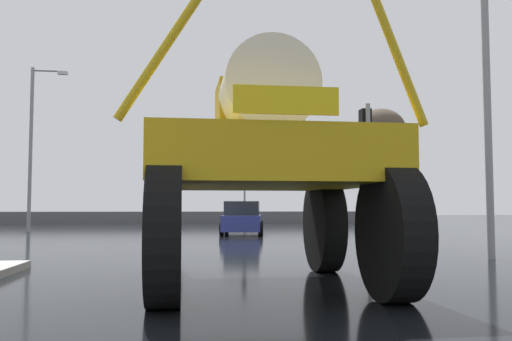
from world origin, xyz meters
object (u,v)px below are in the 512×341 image
object	(u,v)px
sedan_ahead	(242,219)
traffic_signal_near_right	(366,146)
streetlight_near_right	(492,84)
oversize_sprayer	(262,168)
traffic_signal_far_left	(180,181)
bare_tree_right	(381,131)
streetlight_far_left	(33,140)
traffic_signal_far_right	(244,182)

from	to	relation	value
sedan_ahead	traffic_signal_near_right	distance (m)	12.89
traffic_signal_near_right	streetlight_near_right	xyz separation A→B (m)	(3.13, -0.29, 1.55)
oversize_sprayer	traffic_signal_far_left	world-z (taller)	oversize_sprayer
traffic_signal_far_left	bare_tree_right	xyz separation A→B (m)	(10.63, -2.56, 2.61)
traffic_signal_near_right	traffic_signal_far_left	bearing A→B (deg)	105.11
sedan_ahead	traffic_signal_far_left	bearing A→B (deg)	38.25
streetlight_far_left	bare_tree_right	world-z (taller)	streetlight_far_left
oversize_sprayer	sedan_ahead	world-z (taller)	oversize_sprayer
traffic_signal_far_left	streetlight_far_left	size ratio (longest dim) A/B	0.44
sedan_ahead	bare_tree_right	world-z (taller)	bare_tree_right
traffic_signal_near_right	traffic_signal_far_right	bearing A→B (deg)	93.99
streetlight_far_left	traffic_signal_far_right	bearing A→B (deg)	7.36
sedan_ahead	traffic_signal_near_right	world-z (taller)	traffic_signal_near_right
traffic_signal_near_right	streetlight_far_left	bearing A→B (deg)	126.96
traffic_signal_far_right	sedan_ahead	bearing A→B (deg)	-96.55
traffic_signal_far_left	bare_tree_right	distance (m)	11.24
traffic_signal_far_right	streetlight_near_right	distance (m)	18.64
oversize_sprayer	streetlight_far_left	xyz separation A→B (m)	(-9.18, 20.39, 2.80)
traffic_signal_far_right	bare_tree_right	size ratio (longest dim) A/B	0.56
traffic_signal_far_right	traffic_signal_far_left	bearing A→B (deg)	-179.99
traffic_signal_near_right	traffic_signal_far_left	distance (m)	18.39
sedan_ahead	bare_tree_right	distance (m)	9.31
streetlight_far_left	sedan_ahead	bearing A→B (deg)	-19.61
traffic_signal_far_left	traffic_signal_far_right	world-z (taller)	traffic_signal_far_left
oversize_sprayer	streetlight_near_right	bearing A→B (deg)	-59.90
streetlight_near_right	streetlight_far_left	bearing A→B (deg)	132.85
streetlight_far_left	traffic_signal_far_left	bearing A→B (deg)	10.79
traffic_signal_far_left	streetlight_far_left	world-z (taller)	streetlight_far_left
streetlight_near_right	traffic_signal_far_right	bearing A→B (deg)	103.60
traffic_signal_far_left	oversize_sprayer	bearing A→B (deg)	-85.57
traffic_signal_near_right	streetlight_far_left	xyz separation A→B (m)	(-12.29, 16.33, 1.94)
traffic_signal_near_right	streetlight_near_right	world-z (taller)	streetlight_near_right
oversize_sprayer	traffic_signal_near_right	world-z (taller)	oversize_sprayer
sedan_ahead	streetlight_far_left	world-z (taller)	streetlight_far_left
sedan_ahead	traffic_signal_far_right	distance (m)	5.55
oversize_sprayer	streetlight_near_right	distance (m)	7.67
traffic_signal_near_right	traffic_signal_far_right	world-z (taller)	traffic_signal_near_right
oversize_sprayer	traffic_signal_far_right	bearing A→B (deg)	-5.93
oversize_sprayer	traffic_signal_far_left	xyz separation A→B (m)	(-1.69, 21.81, 0.81)
traffic_signal_near_right	oversize_sprayer	bearing A→B (deg)	-127.40
streetlight_far_left	bare_tree_right	distance (m)	18.17
traffic_signal_far_right	streetlight_far_left	xyz separation A→B (m)	(-11.05, -1.43, 2.01)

